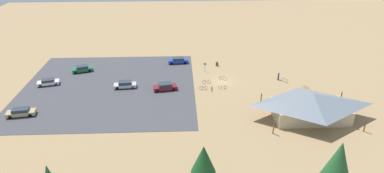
{
  "coord_description": "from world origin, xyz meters",
  "views": [
    {
      "loc": [
        9.04,
        62.59,
        30.08
      ],
      "look_at": [
        6.61,
        4.51,
        1.2
      ],
      "focal_mm": 30.98,
      "sensor_mm": 36.0,
      "label": 1
    }
  ],
  "objects_px": {
    "visitor_crossing_yard": "(278,76)",
    "car_silver_front_row": "(125,85)",
    "bike_pavilion": "(311,104)",
    "car_white_by_curb": "(48,82)",
    "trash_bin": "(217,64)",
    "pine_west": "(203,159)",
    "car_tan_mid_lot": "(21,112)",
    "car_maroon_near_entry": "(165,87)",
    "bicycle_white_mid_cluster": "(285,80)",
    "car_green_second_row": "(82,69)",
    "lot_sign": "(205,66)",
    "bicycle_teal_by_bin": "(306,88)",
    "bicycle_silver_back_row": "(223,78)",
    "bicycle_purple_edge_north": "(207,82)",
    "pine_center": "(338,163)",
    "bicycle_blue_yard_center": "(223,87)",
    "bicycle_green_lone_west": "(203,88)",
    "bicycle_black_yard_front": "(212,88)",
    "car_blue_inner_stall": "(178,60)"
  },
  "relations": [
    {
      "from": "visitor_crossing_yard",
      "to": "car_silver_front_row",
      "type": "bearing_deg",
      "value": 4.43
    },
    {
      "from": "bike_pavilion",
      "to": "car_white_by_curb",
      "type": "xyz_separation_m",
      "value": [
        48.99,
        -14.9,
        -2.02
      ]
    },
    {
      "from": "trash_bin",
      "to": "car_white_by_curb",
      "type": "xyz_separation_m",
      "value": [
        35.79,
        8.76,
        0.24
      ]
    },
    {
      "from": "pine_west",
      "to": "car_tan_mid_lot",
      "type": "height_order",
      "value": "pine_west"
    },
    {
      "from": "car_maroon_near_entry",
      "to": "visitor_crossing_yard",
      "type": "height_order",
      "value": "visitor_crossing_yard"
    },
    {
      "from": "bike_pavilion",
      "to": "bicycle_white_mid_cluster",
      "type": "relative_size",
      "value": 10.08
    },
    {
      "from": "car_green_second_row",
      "to": "trash_bin",
      "type": "bearing_deg",
      "value": -175.85
    },
    {
      "from": "lot_sign",
      "to": "car_tan_mid_lot",
      "type": "relative_size",
      "value": 0.45
    },
    {
      "from": "bicycle_teal_by_bin",
      "to": "pine_west",
      "type": "bearing_deg",
      "value": 49.4
    },
    {
      "from": "bicycle_teal_by_bin",
      "to": "car_tan_mid_lot",
      "type": "height_order",
      "value": "car_tan_mid_lot"
    },
    {
      "from": "bike_pavilion",
      "to": "car_silver_front_row",
      "type": "distance_m",
      "value": 35.52
    },
    {
      "from": "bicycle_teal_by_bin",
      "to": "car_tan_mid_lot",
      "type": "bearing_deg",
      "value": 8.36
    },
    {
      "from": "bicycle_silver_back_row",
      "to": "car_maroon_near_entry",
      "type": "height_order",
      "value": "car_maroon_near_entry"
    },
    {
      "from": "bicycle_purple_edge_north",
      "to": "car_green_second_row",
      "type": "height_order",
      "value": "car_green_second_row"
    },
    {
      "from": "pine_center",
      "to": "bicycle_white_mid_cluster",
      "type": "xyz_separation_m",
      "value": [
        -4.12,
        -32.65,
        -5.11
      ]
    },
    {
      "from": "bicycle_blue_yard_center",
      "to": "car_silver_front_row",
      "type": "distance_m",
      "value": 19.7
    },
    {
      "from": "bicycle_silver_back_row",
      "to": "bicycle_blue_yard_center",
      "type": "bearing_deg",
      "value": 81.92
    },
    {
      "from": "pine_west",
      "to": "car_silver_front_row",
      "type": "bearing_deg",
      "value": -64.42
    },
    {
      "from": "bicycle_purple_edge_north",
      "to": "car_green_second_row",
      "type": "xyz_separation_m",
      "value": [
        27.34,
        -7.14,
        0.36
      ]
    },
    {
      "from": "bike_pavilion",
      "to": "car_tan_mid_lot",
      "type": "relative_size",
      "value": 3.07
    },
    {
      "from": "visitor_crossing_yard",
      "to": "trash_bin",
      "type": "bearing_deg",
      "value": -34.05
    },
    {
      "from": "pine_center",
      "to": "car_maroon_near_entry",
      "type": "distance_m",
      "value": 36.83
    },
    {
      "from": "bicycle_green_lone_west",
      "to": "visitor_crossing_yard",
      "type": "distance_m",
      "value": 16.78
    },
    {
      "from": "bicycle_purple_edge_north",
      "to": "bicycle_silver_back_row",
      "type": "distance_m",
      "value": 3.97
    },
    {
      "from": "bicycle_teal_by_bin",
      "to": "bicycle_black_yard_front",
      "type": "bearing_deg",
      "value": -2.23
    },
    {
      "from": "car_silver_front_row",
      "to": "car_white_by_curb",
      "type": "relative_size",
      "value": 1.0
    },
    {
      "from": "bicycle_silver_back_row",
      "to": "bicycle_green_lone_west",
      "type": "bearing_deg",
      "value": 44.6
    },
    {
      "from": "trash_bin",
      "to": "bicycle_black_yard_front",
      "type": "bearing_deg",
      "value": 78.98
    },
    {
      "from": "car_white_by_curb",
      "to": "pine_center",
      "type": "bearing_deg",
      "value": 143.46
    },
    {
      "from": "bicycle_teal_by_bin",
      "to": "trash_bin",
      "type": "bearing_deg",
      "value": -38.78
    },
    {
      "from": "bicycle_green_lone_west",
      "to": "car_tan_mid_lot",
      "type": "distance_m",
      "value": 33.31
    },
    {
      "from": "trash_bin",
      "to": "bicycle_silver_back_row",
      "type": "bearing_deg",
      "value": 93.22
    },
    {
      "from": "lot_sign",
      "to": "visitor_crossing_yard",
      "type": "relative_size",
      "value": 1.27
    },
    {
      "from": "bicycle_blue_yard_center",
      "to": "car_tan_mid_lot",
      "type": "bearing_deg",
      "value": 13.82
    },
    {
      "from": "pine_west",
      "to": "bicycle_teal_by_bin",
      "type": "height_order",
      "value": "pine_west"
    },
    {
      "from": "lot_sign",
      "to": "bicycle_purple_edge_north",
      "type": "distance_m",
      "value": 6.02
    },
    {
      "from": "bicycle_green_lone_west",
      "to": "bicycle_silver_back_row",
      "type": "bearing_deg",
      "value": -135.4
    },
    {
      "from": "bicycle_purple_edge_north",
      "to": "car_white_by_curb",
      "type": "relative_size",
      "value": 0.4
    },
    {
      "from": "car_silver_front_row",
      "to": "car_maroon_near_entry",
      "type": "xyz_separation_m",
      "value": [
        -8.1,
        1.3,
        0.03
      ]
    },
    {
      "from": "car_green_second_row",
      "to": "car_maroon_near_entry",
      "type": "bearing_deg",
      "value": 152.51
    },
    {
      "from": "lot_sign",
      "to": "bicycle_black_yard_front",
      "type": "bearing_deg",
      "value": 94.37
    },
    {
      "from": "lot_sign",
      "to": "pine_west",
      "type": "relative_size",
      "value": 0.35
    },
    {
      "from": "bicycle_silver_back_row",
      "to": "car_green_second_row",
      "type": "distance_m",
      "value": 31.45
    },
    {
      "from": "trash_bin",
      "to": "car_green_second_row",
      "type": "height_order",
      "value": "car_green_second_row"
    },
    {
      "from": "trash_bin",
      "to": "car_white_by_curb",
      "type": "height_order",
      "value": "car_white_by_curb"
    },
    {
      "from": "lot_sign",
      "to": "pine_west",
      "type": "bearing_deg",
      "value": 85.25
    },
    {
      "from": "bicycle_teal_by_bin",
      "to": "car_silver_front_row",
      "type": "xyz_separation_m",
      "value": [
        36.2,
        -2.45,
        0.35
      ]
    },
    {
      "from": "bicycle_white_mid_cluster",
      "to": "bike_pavilion",
      "type": "bearing_deg",
      "value": 89.97
    },
    {
      "from": "bicycle_green_lone_west",
      "to": "car_blue_inner_stall",
      "type": "bearing_deg",
      "value": -70.64
    },
    {
      "from": "car_silver_front_row",
      "to": "car_maroon_near_entry",
      "type": "bearing_deg",
      "value": 170.87
    }
  ]
}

